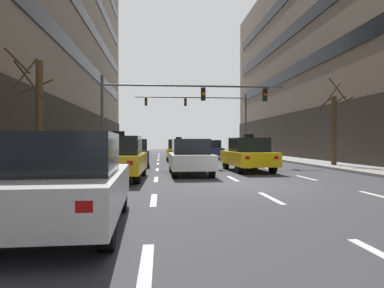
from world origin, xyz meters
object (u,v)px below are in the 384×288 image
Objects in this scene: taxi_driving_0 at (248,155)px; traffic_signal_0 at (173,100)px; car_driving_2 at (68,182)px; street_tree_1 at (334,127)px; car_driving_3 at (134,153)px; car_driving_4 at (190,157)px; taxi_driving_5 at (179,150)px; street_tree_2 at (38,115)px; car_driving_1 at (211,150)px; taxi_driving_6 at (119,158)px; traffic_signal_1 at (207,110)px.

traffic_signal_0 is at bearing 126.01° from taxi_driving_0.
street_tree_1 is at bearing 49.32° from car_driving_2.
car_driving_3 is 7.03m from car_driving_4.
car_driving_3 is (-0.07, 16.06, 0.01)m from car_driving_2.
taxi_driving_0 reaches higher than taxi_driving_5.
traffic_signal_0 is 2.48× the size of street_tree_2.
car_driving_1 is at bearing 66.03° from traffic_signal_0.
street_tree_2 is (-2.83, -0.80, 1.63)m from taxi_driving_6.
street_tree_2 is at bearing -119.14° from traffic_signal_0.
car_driving_1 reaches higher than car_driving_4.
taxi_driving_0 is 1.02× the size of car_driving_3.
taxi_driving_5 is 15.31m from street_tree_2.
traffic_signal_0 reaches higher than car_driving_3.
taxi_driving_6 is (-6.12, -3.55, 0.01)m from taxi_driving_0.
car_driving_1 is 12.44m from street_tree_1.
street_tree_2 is (-5.25, -9.42, -1.70)m from traffic_signal_0.
street_tree_2 reaches higher than taxi_driving_0.
street_tree_2 is (-8.94, -4.35, 1.64)m from taxi_driving_0.
car_driving_1 is (-0.03, 13.32, -0.03)m from taxi_driving_0.
traffic_signal_0 is (2.45, 0.44, 3.36)m from car_driving_3.
taxi_driving_0 is at bearing -53.99° from traffic_signal_0.
car_driving_2 is 18.39m from street_tree_1.
street_tree_1 is (11.99, 6.02, 1.51)m from taxi_driving_6.
taxi_driving_5 is (3.01, 21.12, 0.01)m from car_driving_2.
taxi_driving_0 reaches higher than car_driving_2.
taxi_driving_5 is 11.58m from street_tree_1.
taxi_driving_5 is (-3.06, 9.69, -0.01)m from taxi_driving_0.
car_driving_4 is at bearing 24.37° from street_tree_2.
taxi_driving_0 is at bearing -72.46° from taxi_driving_5.
taxi_driving_0 is at bearing 30.13° from taxi_driving_6.
traffic_signal_1 is at bearing 74.67° from taxi_driving_6.
taxi_driving_6 is at bearing 90.31° from car_driving_2.
car_driving_2 is at bearing -103.74° from car_driving_1.
street_tree_2 is at bearing -155.27° from street_tree_1.
car_driving_3 reaches higher than car_driving_4.
traffic_signal_1 is 2.61× the size of street_tree_2.
car_driving_4 is at bearing -90.28° from taxi_driving_5.
taxi_driving_6 is 0.37× the size of traffic_signal_1.
traffic_signal_1 is (6.82, 16.59, 4.28)m from car_driving_3.
taxi_driving_0 is 12.94m from car_driving_2.
traffic_signal_1 is at bearing 80.61° from car_driving_4.
car_driving_1 is 0.93× the size of street_tree_2.
street_tree_2 is (-5.88, -14.04, 1.65)m from taxi_driving_5.
street_tree_1 is at bearing -61.47° from car_driving_1.
traffic_signal_1 is 2.46× the size of street_tree_1.
car_driving_1 is 0.99× the size of taxi_driving_5.
car_driving_4 is 10.03m from street_tree_1.
taxi_driving_6 is 0.39× the size of traffic_signal_0.
car_driving_3 reaches higher than car_driving_1.
traffic_signal_0 is at bearing 164.77° from street_tree_1.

